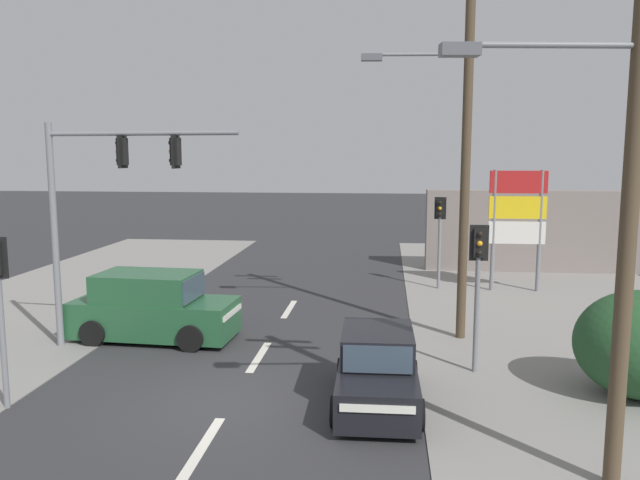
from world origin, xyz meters
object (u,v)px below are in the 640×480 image
pedestal_signal_right_kerb (478,273)px  shopping_plaza_sign (517,213)px  traffic_signal_mast (97,195)px  suv_oncoming_mid (153,308)px  utility_pole_midground_right (462,131)px  pedestal_signal_far_median (440,227)px  utility_pole_foreground_right (623,165)px  hatchback_kerbside_parked (377,371)px

pedestal_signal_right_kerb → shopping_plaza_sign: bearing=73.6°
traffic_signal_mast → suv_oncoming_mid: (0.98, 1.05, -3.26)m
shopping_plaza_sign → suv_oncoming_mid: shopping_plaza_sign is taller
utility_pole_midground_right → suv_oncoming_mid: bearing=-173.4°
utility_pole_midground_right → pedestal_signal_far_median: 7.35m
pedestal_signal_far_median → shopping_plaza_sign: bearing=-1.7°
traffic_signal_mast → shopping_plaza_sign: 15.04m
utility_pole_midground_right → pedestal_signal_right_kerb: (0.14, -2.82, -3.40)m
utility_pole_midground_right → shopping_plaza_sign: size_ratio=2.37×
utility_pole_foreground_right → pedestal_signal_far_median: (-1.40, 14.40, -2.62)m
utility_pole_foreground_right → pedestal_signal_far_median: 14.70m
utility_pole_midground_right → pedestal_signal_far_median: size_ratio=3.06×
pedestal_signal_right_kerb → suv_oncoming_mid: (-8.65, 1.83, -1.53)m
utility_pole_foreground_right → utility_pole_midground_right: 8.05m
utility_pole_foreground_right → hatchback_kerbside_parked: (-3.58, 2.95, -4.33)m
shopping_plaza_sign → hatchback_kerbside_parked: (-5.03, -11.37, -2.28)m
traffic_signal_mast → pedestal_signal_right_kerb: bearing=-4.6°
pedestal_signal_far_median → suv_oncoming_mid: 11.47m
utility_pole_foreground_right → suv_oncoming_mid: bearing=145.3°
utility_pole_midground_right → traffic_signal_mast: size_ratio=1.81×
utility_pole_midground_right → pedestal_signal_right_kerb: bearing=-87.2°
traffic_signal_mast → pedestal_signal_right_kerb: size_ratio=1.69×
utility_pole_foreground_right → suv_oncoming_mid: utility_pole_foreground_right is taller
utility_pole_midground_right → hatchback_kerbside_parked: 7.42m
pedestal_signal_far_median → suv_oncoming_mid: (-8.54, -7.51, -1.53)m
hatchback_kerbside_parked → shopping_plaza_sign: bearing=66.1°
pedestal_signal_far_median → utility_pole_midground_right: bearing=-90.2°
utility_pole_foreground_right → hatchback_kerbside_parked: utility_pole_foreground_right is taller
traffic_signal_mast → pedestal_signal_far_median: traffic_signal_mast is taller
pedestal_signal_right_kerb → shopping_plaza_sign: (2.73, 9.25, 0.57)m
pedestal_signal_right_kerb → shopping_plaza_sign: shopping_plaza_sign is taller
utility_pole_foreground_right → pedestal_signal_right_kerb: (-1.28, 5.06, -2.62)m
suv_oncoming_mid → hatchback_kerbside_parked: 7.48m
suv_oncoming_mid → pedestal_signal_far_median: bearing=41.3°
utility_pole_midground_right → traffic_signal_mast: bearing=-167.9°
traffic_signal_mast → hatchback_kerbside_parked: 8.61m
suv_oncoming_mid → hatchback_kerbside_parked: suv_oncoming_mid is taller
utility_pole_foreground_right → utility_pole_midground_right: (-1.42, 7.88, 0.78)m
utility_pole_midground_right → hatchback_kerbside_parked: bearing=-113.6°
hatchback_kerbside_parked → suv_oncoming_mid: bearing=148.2°
suv_oncoming_mid → utility_pole_foreground_right: bearing=-34.7°
utility_pole_foreground_right → hatchback_kerbside_parked: 6.35m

